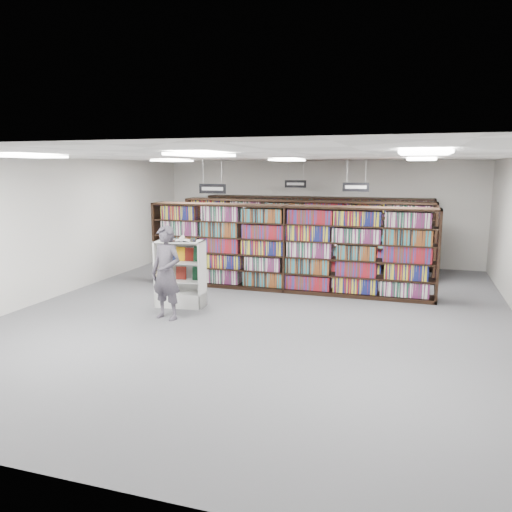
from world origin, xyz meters
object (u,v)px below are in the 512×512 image
(open_book, at_px, (182,240))
(shopper, at_px, (166,273))
(bookshelf_row_near, at_px, (286,248))
(endcap_display, at_px, (181,284))

(open_book, xyz_separation_m, shopper, (0.06, -0.88, -0.54))
(bookshelf_row_near, bearing_deg, endcap_display, -132.66)
(endcap_display, xyz_separation_m, open_book, (0.10, -0.08, 0.99))
(bookshelf_row_near, distance_m, open_book, 2.76)
(open_book, distance_m, shopper, 1.03)
(bookshelf_row_near, distance_m, endcap_display, 2.79)
(bookshelf_row_near, relative_size, endcap_display, 4.85)
(bookshelf_row_near, bearing_deg, shopper, -119.68)
(open_book, bearing_deg, endcap_display, 119.72)
(shopper, bearing_deg, endcap_display, 111.24)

